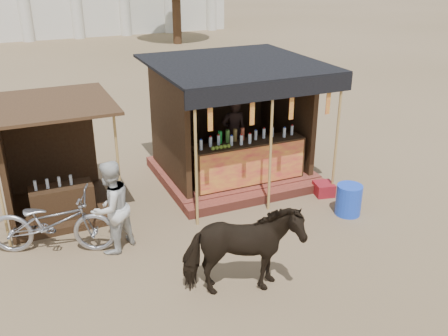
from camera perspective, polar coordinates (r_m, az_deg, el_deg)
ground at (r=9.03m, az=4.17°, el=-10.15°), size 120.00×120.00×0.00m
main_stall at (r=11.67m, az=1.04°, el=3.60°), size 3.60×3.61×2.78m
secondary_stall at (r=10.68m, az=-19.47°, el=-0.76°), size 2.40×2.40×2.38m
cow at (r=7.77m, az=2.07°, el=-9.50°), size 1.96×1.23×1.53m
motorbike at (r=9.40m, az=-19.04°, el=-5.89°), size 2.35×1.54×1.17m
bystander at (r=9.02m, az=-12.78°, el=-4.41°), size 1.06×1.00×1.72m
blue_barrel at (r=10.56m, az=14.06°, el=-3.55°), size 0.68×0.68×0.64m
red_crate at (r=11.33m, az=11.32°, el=-2.36°), size 0.48×0.50×0.28m
cooler at (r=11.78m, az=6.96°, el=-0.54°), size 0.75×0.62×0.46m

